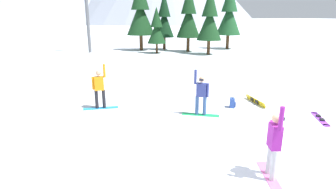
{
  "coord_description": "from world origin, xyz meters",
  "views": [
    {
      "loc": [
        -3.81,
        -5.89,
        4.05
      ],
      "look_at": [
        -0.37,
        4.03,
        1.0
      ],
      "focal_mm": 28.94,
      "sensor_mm": 36.0,
      "label": 1
    }
  ],
  "objects_px": {
    "loose_snowboard_far_spare": "(320,119)",
    "pine_tree_young": "(164,18)",
    "snowboarder_midground": "(201,94)",
    "snowboarder_background": "(99,88)",
    "snowboarder_foreground": "(274,144)",
    "loose_snowboard_near_right": "(255,101)",
    "pine_tree_broad": "(210,18)",
    "pine_tree_short": "(189,16)",
    "pine_tree_slender": "(140,11)",
    "pine_tree_leaning": "(157,28)",
    "pine_tree_tall": "(229,13)",
    "backpack_blue": "(232,103)",
    "ski_lift_tower": "(86,0)"
  },
  "relations": [
    {
      "from": "pine_tree_slender",
      "to": "loose_snowboard_far_spare",
      "type": "bearing_deg",
      "value": -86.86
    },
    {
      "from": "loose_snowboard_far_spare",
      "to": "loose_snowboard_near_right",
      "type": "bearing_deg",
      "value": 115.06
    },
    {
      "from": "pine_tree_young",
      "to": "pine_tree_tall",
      "type": "height_order",
      "value": "pine_tree_tall"
    },
    {
      "from": "pine_tree_young",
      "to": "pine_tree_short",
      "type": "bearing_deg",
      "value": -55.67
    },
    {
      "from": "pine_tree_leaning",
      "to": "pine_tree_broad",
      "type": "distance_m",
      "value": 5.88
    },
    {
      "from": "pine_tree_young",
      "to": "pine_tree_short",
      "type": "relative_size",
      "value": 0.92
    },
    {
      "from": "loose_snowboard_far_spare",
      "to": "loose_snowboard_near_right",
      "type": "height_order",
      "value": "loose_snowboard_near_right"
    },
    {
      "from": "pine_tree_broad",
      "to": "pine_tree_tall",
      "type": "bearing_deg",
      "value": 39.86
    },
    {
      "from": "pine_tree_short",
      "to": "loose_snowboard_near_right",
      "type": "bearing_deg",
      "value": -103.82
    },
    {
      "from": "snowboarder_foreground",
      "to": "loose_snowboard_near_right",
      "type": "distance_m",
      "value": 6.48
    },
    {
      "from": "pine_tree_leaning",
      "to": "pine_tree_tall",
      "type": "relative_size",
      "value": 0.63
    },
    {
      "from": "backpack_blue",
      "to": "snowboarder_midground",
      "type": "bearing_deg",
      "value": -166.5
    },
    {
      "from": "snowboarder_foreground",
      "to": "backpack_blue",
      "type": "distance_m",
      "value": 5.69
    },
    {
      "from": "loose_snowboard_near_right",
      "to": "backpack_blue",
      "type": "xyz_separation_m",
      "value": [
        -1.37,
        -0.17,
        0.09
      ]
    },
    {
      "from": "backpack_blue",
      "to": "pine_tree_young",
      "type": "distance_m",
      "value": 23.09
    },
    {
      "from": "loose_snowboard_far_spare",
      "to": "pine_tree_young",
      "type": "relative_size",
      "value": 0.24
    },
    {
      "from": "loose_snowboard_far_spare",
      "to": "pine_tree_young",
      "type": "distance_m",
      "value": 25.23
    },
    {
      "from": "loose_snowboard_far_spare",
      "to": "pine_tree_leaning",
      "type": "height_order",
      "value": "pine_tree_leaning"
    },
    {
      "from": "snowboarder_foreground",
      "to": "snowboarder_background",
      "type": "xyz_separation_m",
      "value": [
        -3.62,
        7.06,
        -0.0
      ]
    },
    {
      "from": "pine_tree_tall",
      "to": "ski_lift_tower",
      "type": "relative_size",
      "value": 0.8
    },
    {
      "from": "pine_tree_young",
      "to": "pine_tree_broad",
      "type": "distance_m",
      "value": 6.71
    },
    {
      "from": "ski_lift_tower",
      "to": "pine_tree_young",
      "type": "bearing_deg",
      "value": -0.29
    },
    {
      "from": "loose_snowboard_far_spare",
      "to": "loose_snowboard_near_right",
      "type": "xyz_separation_m",
      "value": [
        -1.23,
        2.63,
        0.11
      ]
    },
    {
      "from": "snowboarder_midground",
      "to": "pine_tree_tall",
      "type": "bearing_deg",
      "value": 56.5
    },
    {
      "from": "loose_snowboard_near_right",
      "to": "snowboarder_foreground",
      "type": "bearing_deg",
      "value": -122.94
    },
    {
      "from": "backpack_blue",
      "to": "pine_tree_broad",
      "type": "relative_size",
      "value": 0.07
    },
    {
      "from": "snowboarder_foreground",
      "to": "pine_tree_broad",
      "type": "relative_size",
      "value": 0.29
    },
    {
      "from": "pine_tree_leaning",
      "to": "snowboarder_foreground",
      "type": "bearing_deg",
      "value": -100.04
    },
    {
      "from": "ski_lift_tower",
      "to": "pine_tree_short",
      "type": "bearing_deg",
      "value": -14.98
    },
    {
      "from": "loose_snowboard_far_spare",
      "to": "ski_lift_tower",
      "type": "relative_size",
      "value": 0.16
    },
    {
      "from": "snowboarder_midground",
      "to": "pine_tree_young",
      "type": "distance_m",
      "value": 23.81
    },
    {
      "from": "snowboarder_midground",
      "to": "pine_tree_short",
      "type": "height_order",
      "value": "pine_tree_short"
    },
    {
      "from": "pine_tree_young",
      "to": "ski_lift_tower",
      "type": "bearing_deg",
      "value": 179.71
    },
    {
      "from": "pine_tree_leaning",
      "to": "pine_tree_short",
      "type": "bearing_deg",
      "value": 2.94
    },
    {
      "from": "snowboarder_midground",
      "to": "loose_snowboard_far_spare",
      "type": "bearing_deg",
      "value": -24.63
    },
    {
      "from": "backpack_blue",
      "to": "pine_tree_leaning",
      "type": "relative_size",
      "value": 0.09
    },
    {
      "from": "snowboarder_foreground",
      "to": "snowboarder_midground",
      "type": "height_order",
      "value": "snowboarder_foreground"
    },
    {
      "from": "snowboarder_background",
      "to": "pine_tree_slender",
      "type": "height_order",
      "value": "pine_tree_slender"
    },
    {
      "from": "snowboarder_foreground",
      "to": "loose_snowboard_near_right",
      "type": "xyz_separation_m",
      "value": [
        3.5,
        5.4,
        -0.84
      ]
    },
    {
      "from": "pine_tree_short",
      "to": "snowboarder_midground",
      "type": "bearing_deg",
      "value": -111.73
    },
    {
      "from": "snowboarder_background",
      "to": "pine_tree_broad",
      "type": "bearing_deg",
      "value": 48.43
    },
    {
      "from": "pine_tree_tall",
      "to": "pine_tree_slender",
      "type": "bearing_deg",
      "value": 168.53
    },
    {
      "from": "snowboarder_foreground",
      "to": "pine_tree_leaning",
      "type": "xyz_separation_m",
      "value": [
        4.35,
        24.56,
        1.79
      ]
    },
    {
      "from": "snowboarder_midground",
      "to": "snowboarder_background",
      "type": "relative_size",
      "value": 0.96
    },
    {
      "from": "pine_tree_leaning",
      "to": "pine_tree_slender",
      "type": "bearing_deg",
      "value": 106.78
    },
    {
      "from": "loose_snowboard_far_spare",
      "to": "ski_lift_tower",
      "type": "bearing_deg",
      "value": 106.72
    },
    {
      "from": "pine_tree_short",
      "to": "pine_tree_tall",
      "type": "height_order",
      "value": "pine_tree_tall"
    },
    {
      "from": "loose_snowboard_near_right",
      "to": "ski_lift_tower",
      "type": "relative_size",
      "value": 0.18
    },
    {
      "from": "snowboarder_midground",
      "to": "loose_snowboard_far_spare",
      "type": "distance_m",
      "value": 4.95
    },
    {
      "from": "snowboarder_midground",
      "to": "pine_tree_tall",
      "type": "xyz_separation_m",
      "value": [
        13.82,
        20.89,
        3.46
      ]
    }
  ]
}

